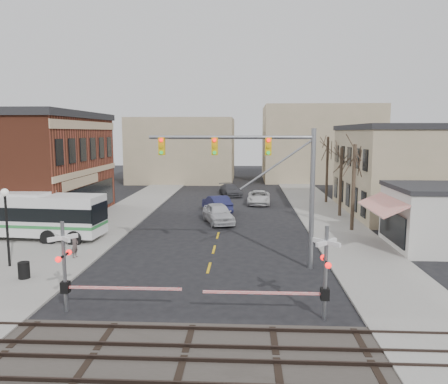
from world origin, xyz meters
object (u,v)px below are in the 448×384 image
Objects in this scene: street_lamp at (6,211)px; car_d at (231,190)px; car_c at (259,197)px; trash_bin at (24,270)px; car_b at (217,204)px; rr_crossing_east at (315,274)px; rr_crossing_west at (74,268)px; transit_bus at (16,214)px; pedestrian_near at (75,245)px; car_a at (218,213)px; traffic_signal_mast at (266,169)px; pedestrian_far at (70,226)px.

street_lamp is 32.02m from car_d.
trash_bin is at bearing -114.42° from car_c.
street_lamp reaches higher than trash_bin.
car_b is (10.76, 18.43, -2.50)m from street_lamp.
rr_crossing_west is at bearing 178.62° from rr_crossing_east.
trash_bin is (5.08, -8.84, -1.31)m from transit_bus.
rr_crossing_west is 3.66× the size of pedestrian_near.
street_lamp reaches higher than rr_crossing_west.
street_lamp is at bearing 130.70° from pedestrian_near.
car_a is (11.23, 13.23, -2.47)m from street_lamp.
pedestrian_near is at bearing 174.66° from traffic_signal_mast.
traffic_signal_mast is at bearing -18.51° from transit_bus.
trash_bin is 22.28m from car_b.
trash_bin is (-14.57, 4.07, -1.41)m from rr_crossing_east.
pedestrian_near is (-8.13, -11.30, 0.03)m from car_a.
rr_crossing_west is at bearing 58.74° from car_b.
car_d is at bearing 121.25° from car_c.
trash_bin is at bearing -138.93° from car_a.
car_c is (15.01, 23.63, -2.62)m from street_lamp.
rr_crossing_west is 8.63m from street_lamp.
car_c is at bearing 42.76° from transit_bus.
car_c is (3.78, 10.40, -0.14)m from car_a.
transit_bus is at bearing -173.51° from car_a.
street_lamp is at bearing 159.72° from rr_crossing_east.
rr_crossing_east is 29.78m from car_c.
rr_crossing_west is at bearing -141.86° from traffic_signal_mast.
car_a is at bearing 74.51° from car_b.
car_a reaches higher than car_d.
transit_bus is at bearing 146.68° from rr_crossing_east.
car_b is 18.19m from pedestrian_near.
traffic_signal_mast reaches higher than car_a.
car_d is at bearing 70.87° from car_a.
rr_crossing_west reaches higher than car_b.
car_a is at bearing -107.34° from car_c.
car_b is 3.30× the size of pedestrian_near.
traffic_signal_mast is at bearing 38.14° from rr_crossing_west.
pedestrian_far is (-15.66, 12.80, -0.97)m from rr_crossing_east.
pedestrian_far is (-1.09, 8.72, 0.45)m from trash_bin.
transit_bus is 19.24m from traffic_signal_mast.
car_b is at bearing -126.61° from car_c.
car_b is (4.56, 24.27, -1.14)m from rr_crossing_west.
transit_bus reaches higher than car_a.
rr_crossing_east reaches higher than car_a.
street_lamp is 28.11m from car_c.
rr_crossing_west reaches higher than pedestrian_near.
pedestrian_far is (3.99, -0.12, -0.86)m from transit_bus.
street_lamp is at bearing -129.86° from car_d.
pedestrian_near reaches higher than trash_bin.
pedestrian_near is at bearing -38.03° from transit_bus.
trash_bin is at bearing -60.15° from transit_bus.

